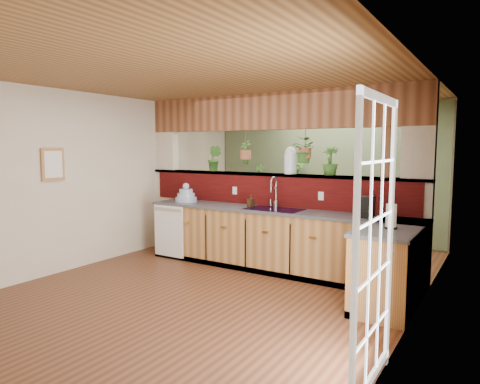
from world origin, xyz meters
The scene contains 28 objects.
ground centered at (0.00, 0.00, 0.00)m, with size 4.60×7.00×0.01m, color #532D19.
ceiling centered at (0.00, 0.00, 2.60)m, with size 4.60×7.00×0.01m, color brown.
wall_back centered at (0.00, 3.50, 1.30)m, with size 4.60×0.02×2.60m, color beige.
wall_left centered at (-2.30, 0.00, 1.30)m, with size 0.02×7.00×2.60m, color beige.
wall_right centered at (2.30, 0.00, 1.30)m, with size 0.02×7.00×2.60m, color beige.
pass_through_partition centered at (0.03, 1.35, 1.19)m, with size 4.60×0.21×2.60m.
pass_through_ledge centered at (0.00, 1.35, 1.37)m, with size 4.60×0.21×0.04m, color brown.
header_beam centered at (0.00, 1.35, 2.33)m, with size 4.60×0.15×0.55m, color brown.
sage_backwall centered at (0.00, 3.48, 1.30)m, with size 4.55×0.02×2.55m, color #586A48.
countertop centered at (0.84, 0.87, 0.45)m, with size 4.14×1.52×0.90m.
dishwasher centered at (-1.48, 0.66, 0.46)m, with size 0.58×0.03×0.82m.
navy_sink centered at (0.25, 0.98, 0.82)m, with size 0.82×0.50×0.18m.
french_door centered at (2.27, -1.30, 1.05)m, with size 0.06×1.02×2.16m, color white.
framed_print centered at (-2.27, -0.80, 1.55)m, with size 0.04×0.35×0.45m.
faucet centered at (0.17, 1.13, 1.15)m, with size 0.20×0.20×0.46m.
dish_stack centered at (-1.36, 0.96, 1.00)m, with size 0.35×0.35×0.31m.
soap_dispenser centered at (-0.16, 1.00, 0.99)m, with size 0.08×0.08×0.18m, color #3B2815.
coffee_maker centered at (1.59, 0.97, 1.02)m, with size 0.14×0.24×0.27m.
paper_towel centered at (2.02, 0.34, 1.03)m, with size 0.13×0.13×0.29m.
glass_jar centered at (0.32, 1.35, 1.59)m, with size 0.18×0.18×0.40m.
ledge_plant_left centered at (-1.06, 1.35, 1.60)m, with size 0.24×0.19×0.43m, color #2E591E.
ledge_plant_right centered at (0.94, 1.35, 1.60)m, with size 0.23×0.23×0.41m, color #2E591E.
hanging_plant_a centered at (-0.46, 1.35, 1.82)m, with size 0.22×0.17×0.49m.
hanging_plant_b centered at (0.56, 1.35, 1.91)m, with size 0.40×0.36×0.49m.
shelving_console centered at (-0.76, 3.25, 0.50)m, with size 1.58×0.42×1.06m, color black.
shelf_plant_a centered at (-1.27, 3.25, 1.24)m, with size 0.22×0.15×0.42m, color #2E591E.
shelf_plant_b centered at (-0.42, 3.25, 1.27)m, with size 0.27×0.27×0.48m, color #2E591E.
floor_plant centered at (1.03, 2.62, 0.37)m, with size 0.67×0.58×0.74m, color #2E591E.
Camera 1 is at (3.06, -4.44, 1.78)m, focal length 32.00 mm.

